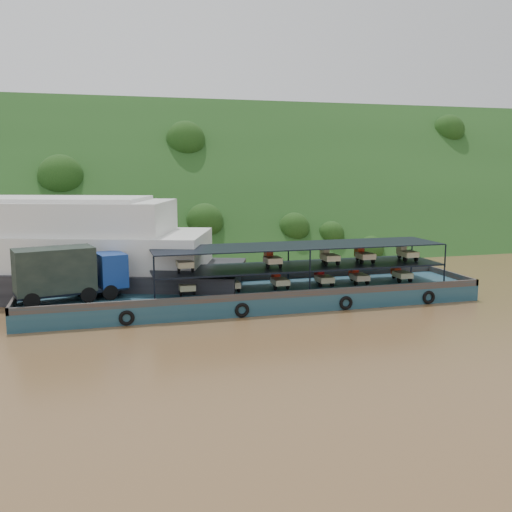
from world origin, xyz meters
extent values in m
plane|color=brown|center=(0.00, 0.00, 0.00)|extent=(160.00, 160.00, 0.00)
cube|color=#193914|center=(0.00, 36.00, 0.00)|extent=(140.00, 39.60, 39.60)
cube|color=#163C4F|center=(-3.08, -0.82, 0.60)|extent=(35.00, 7.00, 1.20)
cube|color=#592D19|center=(-3.08, 2.58, 1.45)|extent=(35.00, 0.20, 0.50)
cube|color=#592D19|center=(-3.08, -4.22, 1.45)|extent=(35.00, 0.20, 0.50)
cube|color=#592D19|center=(14.32, -0.82, 1.45)|extent=(0.20, 7.00, 0.50)
cube|color=#592D19|center=(-20.48, -0.82, 1.45)|extent=(0.20, 7.00, 0.50)
torus|color=black|center=(-13.08, -4.37, 0.55)|extent=(1.06, 0.26, 1.06)
torus|color=black|center=(-5.08, -4.37, 0.55)|extent=(1.06, 0.26, 1.06)
torus|color=black|center=(2.92, -4.37, 0.55)|extent=(1.06, 0.26, 1.06)
torus|color=black|center=(9.92, -4.37, 0.55)|extent=(1.06, 0.26, 1.06)
cylinder|color=black|center=(-19.16, -2.67, 1.75)|extent=(1.16, 0.64, 1.10)
cylinder|color=black|center=(-19.72, -0.43, 1.75)|extent=(1.16, 0.64, 1.10)
cylinder|color=black|center=(-15.54, -1.77, 1.75)|extent=(1.16, 0.64, 1.10)
cylinder|color=black|center=(-16.10, 0.47, 1.75)|extent=(1.16, 0.64, 1.10)
cylinder|color=black|center=(-14.05, -1.40, 1.75)|extent=(1.16, 0.64, 1.10)
cylinder|color=black|center=(-14.60, 0.84, 1.75)|extent=(1.16, 0.64, 1.10)
cube|color=black|center=(-16.67, -0.86, 1.91)|extent=(7.83, 4.15, 0.22)
cube|color=navy|center=(-13.90, -0.17, 3.18)|extent=(2.45, 3.01, 2.42)
cube|color=black|center=(-12.99, 0.05, 3.62)|extent=(0.59, 2.15, 0.99)
cube|color=black|center=(-17.74, -1.13, 3.51)|extent=(5.75, 3.83, 3.08)
cube|color=black|center=(0.42, -0.82, 2.86)|extent=(23.00, 5.00, 0.12)
cube|color=black|center=(0.42, -0.82, 4.50)|extent=(23.00, 5.00, 0.08)
cylinder|color=black|center=(-11.08, -3.32, 2.85)|extent=(0.12, 0.12, 3.30)
cylinder|color=black|center=(-11.08, 1.68, 2.85)|extent=(0.12, 0.12, 3.30)
cylinder|color=black|center=(0.42, -3.32, 2.85)|extent=(0.12, 0.12, 3.30)
cylinder|color=black|center=(0.42, 1.68, 2.85)|extent=(0.12, 0.12, 3.30)
cylinder|color=black|center=(11.92, -3.32, 2.85)|extent=(0.12, 0.12, 3.30)
cylinder|color=black|center=(11.92, 1.68, 2.85)|extent=(0.12, 0.12, 3.30)
cylinder|color=black|center=(-8.53, 0.23, 1.46)|extent=(0.12, 0.52, 0.52)
cylinder|color=black|center=(-9.03, -1.57, 1.46)|extent=(0.14, 0.52, 0.52)
cylinder|color=black|center=(-8.03, -1.57, 1.46)|extent=(0.14, 0.52, 0.52)
cube|color=beige|center=(-8.53, -1.22, 1.80)|extent=(1.15, 1.50, 0.44)
cube|color=#A9190B|center=(-8.53, -0.07, 1.98)|extent=(0.55, 0.80, 0.80)
cube|color=#A9190B|center=(-8.53, -0.27, 2.48)|extent=(0.50, 0.10, 0.10)
cylinder|color=black|center=(-5.12, 0.23, 1.46)|extent=(0.12, 0.52, 0.52)
cylinder|color=black|center=(-5.62, -1.57, 1.46)|extent=(0.14, 0.52, 0.52)
cylinder|color=black|center=(-4.62, -1.57, 1.46)|extent=(0.14, 0.52, 0.52)
cube|color=beige|center=(-5.12, -1.22, 1.80)|extent=(1.15, 1.50, 0.44)
cube|color=#B1270B|center=(-5.12, -0.07, 1.98)|extent=(0.55, 0.80, 0.80)
cube|color=#B1270B|center=(-5.12, -0.27, 2.48)|extent=(0.50, 0.10, 0.10)
cylinder|color=black|center=(-1.23, 0.23, 1.46)|extent=(0.12, 0.52, 0.52)
cylinder|color=black|center=(-1.73, -1.57, 1.46)|extent=(0.14, 0.52, 0.52)
cylinder|color=black|center=(-0.73, -1.57, 1.46)|extent=(0.14, 0.52, 0.52)
cube|color=beige|center=(-1.23, -1.22, 1.80)|extent=(1.15, 1.50, 0.44)
cube|color=red|center=(-1.23, -0.07, 1.98)|extent=(0.55, 0.80, 0.80)
cube|color=red|center=(-1.23, -0.27, 2.48)|extent=(0.50, 0.10, 0.10)
cylinder|color=black|center=(2.47, 0.23, 1.46)|extent=(0.12, 0.52, 0.52)
cylinder|color=black|center=(1.97, -1.57, 1.46)|extent=(0.14, 0.52, 0.52)
cylinder|color=black|center=(2.97, -1.57, 1.46)|extent=(0.14, 0.52, 0.52)
cube|color=beige|center=(2.47, -1.22, 1.80)|extent=(1.15, 1.50, 0.44)
cube|color=#BB0C0D|center=(2.47, -0.07, 1.98)|extent=(0.55, 0.80, 0.80)
cube|color=#BB0C0D|center=(2.47, -0.27, 2.48)|extent=(0.50, 0.10, 0.10)
cylinder|color=black|center=(5.52, 0.23, 1.46)|extent=(0.12, 0.52, 0.52)
cylinder|color=black|center=(5.02, -1.57, 1.46)|extent=(0.14, 0.52, 0.52)
cylinder|color=black|center=(6.02, -1.57, 1.46)|extent=(0.14, 0.52, 0.52)
cube|color=beige|center=(5.52, -1.22, 1.80)|extent=(1.15, 1.50, 0.44)
cube|color=red|center=(5.52, -0.07, 1.98)|extent=(0.55, 0.80, 0.80)
cube|color=red|center=(5.52, -0.27, 2.48)|extent=(0.50, 0.10, 0.10)
cylinder|color=black|center=(9.40, 0.23, 1.46)|extent=(0.12, 0.52, 0.52)
cylinder|color=black|center=(8.90, -1.57, 1.46)|extent=(0.14, 0.52, 0.52)
cylinder|color=black|center=(9.90, -1.57, 1.46)|extent=(0.14, 0.52, 0.52)
cube|color=beige|center=(9.40, -1.22, 1.80)|extent=(1.15, 1.50, 0.44)
cube|color=#B0260B|center=(9.40, -0.07, 1.98)|extent=(0.55, 0.80, 0.80)
cube|color=#B0260B|center=(9.40, -0.27, 2.48)|extent=(0.50, 0.10, 0.10)
cylinder|color=black|center=(-8.62, 0.23, 3.18)|extent=(0.12, 0.52, 0.52)
cylinder|color=black|center=(-9.12, -1.57, 3.18)|extent=(0.14, 0.52, 0.52)
cylinder|color=black|center=(-8.12, -1.57, 3.18)|extent=(0.14, 0.52, 0.52)
cube|color=beige|center=(-8.62, -1.22, 3.52)|extent=(1.15, 1.50, 0.44)
cube|color=beige|center=(-8.62, -0.07, 3.70)|extent=(0.55, 0.80, 0.80)
cube|color=beige|center=(-8.62, -0.27, 4.20)|extent=(0.50, 0.10, 0.10)
cylinder|color=black|center=(-1.84, 0.23, 3.18)|extent=(0.12, 0.52, 0.52)
cylinder|color=black|center=(-2.34, -1.57, 3.18)|extent=(0.14, 0.52, 0.52)
cylinder|color=black|center=(-1.34, -1.57, 3.18)|extent=(0.14, 0.52, 0.52)
cube|color=beige|center=(-1.84, -1.22, 3.52)|extent=(1.15, 1.50, 0.44)
cube|color=red|center=(-1.84, -0.07, 3.70)|extent=(0.55, 0.80, 0.80)
cube|color=red|center=(-1.84, -0.27, 4.20)|extent=(0.50, 0.10, 0.10)
cylinder|color=black|center=(2.91, 0.23, 3.18)|extent=(0.12, 0.52, 0.52)
cylinder|color=black|center=(2.41, -1.57, 3.18)|extent=(0.14, 0.52, 0.52)
cylinder|color=black|center=(3.41, -1.57, 3.18)|extent=(0.14, 0.52, 0.52)
cube|color=beige|center=(2.91, -1.22, 3.52)|extent=(1.15, 1.50, 0.44)
cube|color=beige|center=(2.91, -0.07, 3.70)|extent=(0.55, 0.80, 0.80)
cube|color=beige|center=(2.91, -0.27, 4.20)|extent=(0.50, 0.10, 0.10)
cylinder|color=black|center=(5.98, 0.23, 3.18)|extent=(0.12, 0.52, 0.52)
cylinder|color=black|center=(5.48, -1.57, 3.18)|extent=(0.14, 0.52, 0.52)
cylinder|color=black|center=(6.48, -1.57, 3.18)|extent=(0.14, 0.52, 0.52)
cube|color=#C8B68D|center=(5.98, -1.22, 3.52)|extent=(1.15, 1.50, 0.44)
cube|color=red|center=(5.98, -0.07, 3.70)|extent=(0.55, 0.80, 0.80)
cube|color=red|center=(5.98, -0.27, 4.20)|extent=(0.50, 0.10, 0.10)
cylinder|color=black|center=(9.87, 0.23, 3.18)|extent=(0.12, 0.52, 0.52)
cylinder|color=black|center=(9.37, -1.57, 3.18)|extent=(0.14, 0.52, 0.52)
cylinder|color=black|center=(10.37, -1.57, 3.18)|extent=(0.14, 0.52, 0.52)
cube|color=beige|center=(9.87, -1.22, 3.52)|extent=(1.15, 1.50, 0.44)
cube|color=beige|center=(9.87, -0.07, 3.70)|extent=(0.55, 0.80, 0.80)
cube|color=beige|center=(9.87, -0.27, 4.20)|extent=(0.50, 0.10, 0.10)
cube|color=black|center=(-22.43, 8.97, 1.20)|extent=(41.19, 22.88, 2.41)
cube|color=silver|center=(-22.43, 8.97, 3.81)|extent=(35.18, 19.92, 2.81)
cube|color=silver|center=(-22.43, 8.97, 6.52)|extent=(29.17, 16.96, 2.61)
cube|color=silver|center=(-22.43, 8.97, 7.98)|extent=(25.05, 14.68, 0.30)
camera|label=1|loc=(-14.70, -42.47, 10.56)|focal=40.00mm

